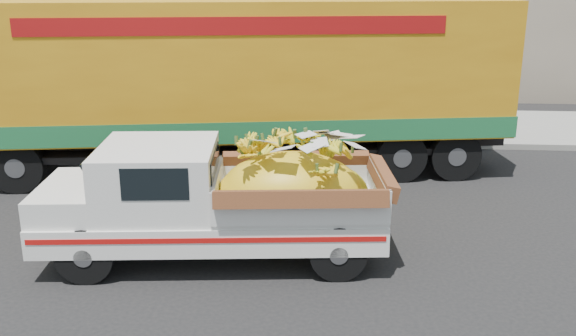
{
  "coord_description": "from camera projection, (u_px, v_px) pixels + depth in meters",
  "views": [
    {
      "loc": [
        1.46,
        -9.56,
        4.38
      ],
      "look_at": [
        0.75,
        0.44,
        1.29
      ],
      "focal_mm": 40.0,
      "sensor_mm": 36.0,
      "label": 1
    }
  ],
  "objects": [
    {
      "name": "ground",
      "position": [
        240.0,
        250.0,
        10.5
      ],
      "size": [
        100.0,
        100.0,
        0.0
      ],
      "primitive_type": "plane",
      "color": "black",
      "rests_on": "ground"
    },
    {
      "name": "building_left",
      "position": [
        85.0,
        22.0,
        24.31
      ],
      "size": [
        18.0,
        6.0,
        5.0
      ],
      "primitive_type": "cube",
      "color": "gray",
      "rests_on": "ground"
    },
    {
      "name": "semi_trailer",
      "position": [
        237.0,
        79.0,
        13.97
      ],
      "size": [
        12.07,
        4.39,
        3.8
      ],
      "rotation": [
        0.0,
        0.0,
        0.16
      ],
      "color": "black",
      "rests_on": "ground"
    },
    {
      "name": "curb",
      "position": [
        276.0,
        141.0,
        16.87
      ],
      "size": [
        60.0,
        0.25,
        0.15
      ],
      "primitive_type": "cube",
      "color": "gray",
      "rests_on": "ground"
    },
    {
      "name": "sidewalk",
      "position": [
        283.0,
        123.0,
        18.87
      ],
      "size": [
        60.0,
        4.0,
        0.14
      ],
      "primitive_type": "cube",
      "color": "gray",
      "rests_on": "ground"
    },
    {
      "name": "pickup_truck",
      "position": [
        239.0,
        198.0,
        9.97
      ],
      "size": [
        5.42,
        2.41,
        1.84
      ],
      "rotation": [
        0.0,
        0.0,
        0.1
      ],
      "color": "black",
      "rests_on": "ground"
    }
  ]
}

